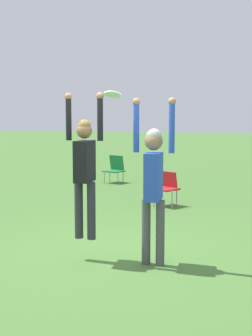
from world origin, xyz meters
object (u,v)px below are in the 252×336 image
person_jumping (85,163)px  camping_chair_1 (167,186)px  person_defending (153,177)px  camping_chair_3 (115,168)px  frisbee (113,94)px

person_jumping → camping_chair_1: (-0.01, 4.46, -0.93)m
person_defending → camping_chair_3: person_defending is taller
person_jumping → camping_chair_3: bearing=10.9°
frisbee → camping_chair_1: size_ratio=0.30×
camping_chair_1 → person_jumping: bearing=117.0°
person_defending → camping_chair_1: size_ratio=2.92×
frisbee → camping_chair_3: bearing=111.2°
camping_chair_1 → camping_chair_3: (-2.55, 3.25, 0.00)m
camping_chair_3 → frisbee: bearing=131.1°
person_jumping → person_defending: bearing=-90.0°
person_defending → frisbee: bearing=-91.3°
person_jumping → person_defending: (0.96, 0.13, -0.17)m
camping_chair_3 → person_defending: bearing=134.9°
person_defending → camping_chair_3: bearing=-162.5°
camping_chair_1 → camping_chair_3: size_ratio=0.92×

